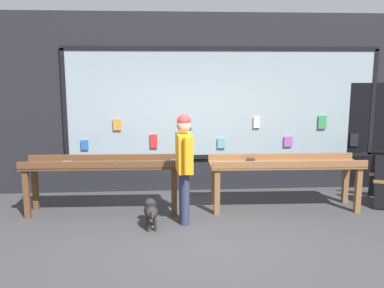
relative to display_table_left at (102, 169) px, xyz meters
name	(u,v)px	position (x,y,z in m)	size (l,w,h in m)	color
ground_plane	(201,235)	(1.53, -1.09, -0.75)	(40.00, 40.00, 0.00)	#38383A
shopfront_facade	(194,104)	(1.62, 1.30, 0.95)	(8.16, 0.29, 3.41)	black
display_table_left	(102,169)	(0.00, 0.00, 0.00)	(2.57, 0.66, 0.93)	brown
display_table_right	(285,167)	(3.06, 0.00, -0.03)	(2.58, 0.75, 0.90)	brown
person_browsing	(184,160)	(1.32, -0.58, 0.26)	(0.26, 0.67, 1.71)	#2D334C
small_dog	(151,211)	(0.81, -0.73, -0.49)	(0.24, 0.62, 0.39)	black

